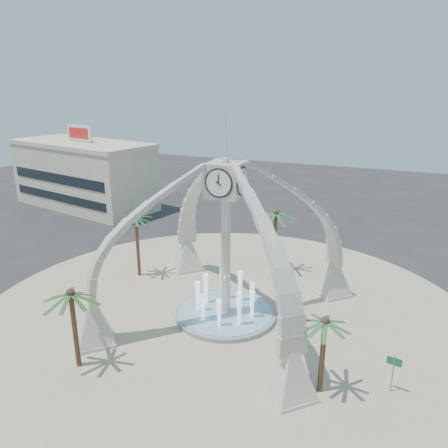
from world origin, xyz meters
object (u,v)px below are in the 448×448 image
at_px(palm_east, 325,322).
at_px(street_sign, 394,366).
at_px(palm_north, 276,213).
at_px(palm_south, 71,294).
at_px(fountain, 226,313).
at_px(palm_west, 136,218).
at_px(clock_tower, 226,239).

bearing_deg(palm_east, street_sign, 22.55).
height_order(palm_north, palm_south, palm_north).
distance_m(fountain, palm_north, 11.39).
bearing_deg(palm_west, fountain, -19.79).
distance_m(clock_tower, palm_south, 11.64).
bearing_deg(fountain, palm_north, 84.29).
bearing_deg(fountain, street_sign, -19.10).
bearing_deg(palm_north, fountain, -95.71).
bearing_deg(palm_south, fountain, 56.73).
distance_m(palm_north, palm_south, 20.86).
relative_size(palm_north, palm_south, 1.13).
distance_m(palm_east, palm_south, 15.45).
height_order(palm_west, street_sign, palm_west).
distance_m(palm_west, palm_south, 14.15).
xyz_separation_m(clock_tower, fountain, (0.00, 0.00, -6.20)).
xyz_separation_m(palm_east, palm_north, (-7.66, 15.83, 1.22)).
bearing_deg(fountain, palm_south, -123.27).
distance_m(fountain, palm_west, 12.55).
bearing_deg(fountain, clock_tower, -90.00).
relative_size(palm_east, palm_north, 0.80).
xyz_separation_m(palm_east, palm_west, (-19.24, 9.79, 1.11)).
xyz_separation_m(fountain, street_sign, (12.56, -4.35, 1.52)).
xyz_separation_m(clock_tower, palm_south, (-6.35, -9.67, -1.27)).
relative_size(clock_tower, palm_west, 2.73).
relative_size(palm_south, street_sign, 2.36).
height_order(fountain, palm_west, palm_west).
bearing_deg(palm_south, palm_east, 13.85).
distance_m(palm_south, street_sign, 19.94).
relative_size(fountain, street_sign, 3.17).
bearing_deg(clock_tower, street_sign, -19.10).
bearing_deg(street_sign, fountain, 171.75).
height_order(palm_east, palm_south, palm_south).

